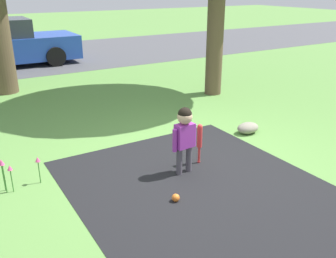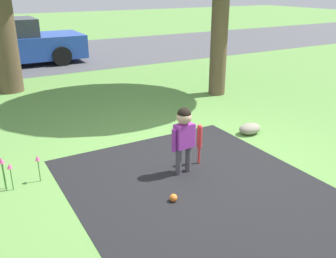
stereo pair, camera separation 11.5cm
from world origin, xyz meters
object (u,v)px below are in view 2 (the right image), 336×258
Objects in this scene: child at (184,131)px; sports_ball at (173,198)px; parked_car at (6,44)px; baseball_bat at (199,138)px.

child is 9.75× the size of sports_ball.
parked_car reaches higher than sports_ball.
child is at bearing 48.89° from sports_ball.
baseball_bat is at bearing 16.63° from child.
baseball_bat is 8.46m from parked_car.
sports_ball is (-0.79, -0.66, -0.32)m from baseball_bat.
child is at bearing -82.97° from parked_car.
baseball_bat is 1.08m from sports_ball.
child is 8.54m from parked_car.
child reaches higher than sports_ball.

